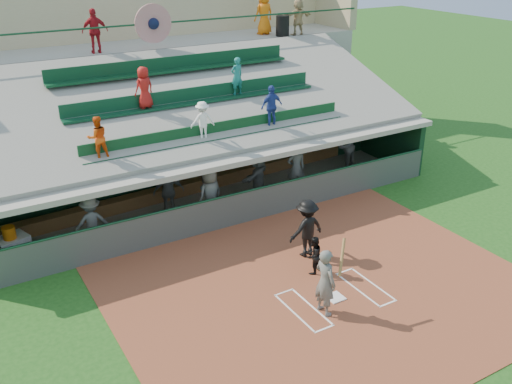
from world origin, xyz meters
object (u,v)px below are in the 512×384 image
home_plate (335,297)px  white_table (13,249)px  water_cooler (9,233)px  batter_at_plate (325,282)px  trash_bin (283,26)px  catcher (314,255)px

home_plate → white_table: 9.33m
water_cooler → white_table: bearing=77.5°
white_table → batter_at_plate: bearing=-65.3°
white_table → water_cooler: water_cooler is taller
water_cooler → trash_bin: size_ratio=0.41×
catcher → trash_bin: 13.19m
home_plate → trash_bin: (6.15, 12.21, 5.01)m
home_plate → white_table: white_table is taller
home_plate → white_table: (-6.94, 6.22, 0.40)m
batter_at_plate → water_cooler: (-6.33, 6.49, 0.08)m
water_cooler → home_plate: bearing=-41.5°
home_plate → catcher: size_ratio=0.38×
batter_at_plate → trash_bin: size_ratio=2.21×
batter_at_plate → water_cooler: 9.06m
catcher → white_table: 8.68m
white_table → trash_bin: size_ratio=1.01×
batter_at_plate → trash_bin: (6.78, 12.55, 4.12)m
catcher → trash_bin: size_ratio=1.26×
water_cooler → trash_bin: bearing=24.8°
batter_at_plate → water_cooler: batter_at_plate is taller
home_plate → water_cooler: 9.34m
batter_at_plate → white_table: size_ratio=2.18×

